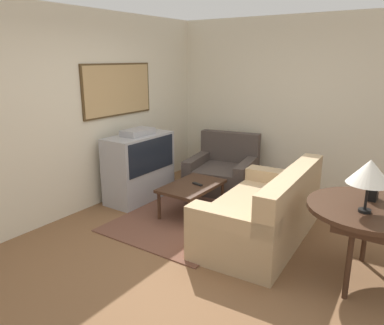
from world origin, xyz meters
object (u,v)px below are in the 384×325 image
at_px(table_lamp, 370,172).
at_px(armchair, 223,172).
at_px(tv, 139,167).
at_px(coffee_table, 192,188).
at_px(couch, 264,214).
at_px(console_table, 369,213).
at_px(mantel_clock, 373,190).

bearing_deg(table_lamp, armchair, 54.53).
height_order(tv, table_lamp, table_lamp).
distance_m(armchair, coffee_table, 1.16).
relative_size(couch, armchair, 1.62).
relative_size(console_table, table_lamp, 2.32).
bearing_deg(table_lamp, couch, 69.79).
relative_size(armchair, console_table, 1.03).
height_order(coffee_table, mantel_clock, mantel_clock).
xyz_separation_m(console_table, table_lamp, (-0.16, 0.02, 0.43)).
distance_m(couch, console_table, 1.22).
height_order(armchair, console_table, armchair).
relative_size(armchair, mantel_clock, 5.76).
relative_size(tv, mantel_clock, 5.39).
relative_size(tv, table_lamp, 2.24).
distance_m(armchair, mantel_clock, 2.79).
relative_size(couch, coffee_table, 2.02).
relative_size(coffee_table, mantel_clock, 4.63).
xyz_separation_m(armchair, table_lamp, (-1.70, -2.38, 0.85)).
bearing_deg(armchair, table_lamp, -45.66).
bearing_deg(mantel_clock, console_table, -174.13).
relative_size(table_lamp, mantel_clock, 2.41).
height_order(tv, coffee_table, tv).
height_order(armchair, mantel_clock, mantel_clock).
height_order(tv, mantel_clock, tv).
height_order(coffee_table, table_lamp, table_lamp).
relative_size(couch, mantel_clock, 9.34).
distance_m(tv, table_lamp, 3.31).
bearing_deg(coffee_table, armchair, 8.18).
height_order(armchair, coffee_table, armchair).
bearing_deg(armchair, mantel_clock, -39.38).
bearing_deg(armchair, coffee_table, -92.01).
bearing_deg(console_table, couch, 77.64).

